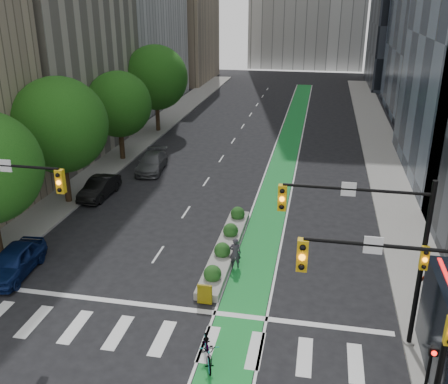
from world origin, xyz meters
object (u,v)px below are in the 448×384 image
at_px(parked_car_left_mid, 99,188).
at_px(pedestrian_far, 429,282).
at_px(cyclist, 235,253).
at_px(median_planter, 226,246).
at_px(bicycle, 208,349).
at_px(parked_car_left_far, 152,162).
at_px(parked_car_left_near, 14,261).

xyz_separation_m(parked_car_left_mid, pedestrian_far, (20.82, -9.33, 0.32)).
xyz_separation_m(cyclist, parked_car_left_mid, (-11.32, 7.97, -0.15)).
bearing_deg(median_planter, bicycle, -83.52).
height_order(median_planter, cyclist, cyclist).
relative_size(cyclist, parked_car_left_far, 0.35).
height_order(parked_car_left_near, parked_car_left_far, parked_car_left_near).
bearing_deg(bicycle, median_planter, 77.64).
relative_size(bicycle, pedestrian_far, 1.24).
distance_m(bicycle, parked_car_left_near, 12.22).
distance_m(parked_car_left_mid, parked_car_left_far, 6.51).
height_order(cyclist, parked_car_left_mid, cyclist).
relative_size(cyclist, parked_car_left_mid, 0.40).
xyz_separation_m(parked_car_left_near, parked_car_left_mid, (-0.20, 10.91, -0.06)).
distance_m(cyclist, parked_car_left_near, 11.49).
xyz_separation_m(bicycle, parked_car_left_near, (-11.34, 4.54, 0.20)).
bearing_deg(cyclist, median_planter, -69.40).
bearing_deg(bicycle, parked_car_left_near, 139.32).
bearing_deg(cyclist, bicycle, 85.16).
height_order(parked_car_left_near, pedestrian_far, pedestrian_far).
relative_size(parked_car_left_mid, pedestrian_far, 2.46).
bearing_deg(pedestrian_far, cyclist, -29.76).
distance_m(cyclist, parked_car_left_mid, 13.84).
bearing_deg(parked_car_left_near, cyclist, 10.10).
relative_size(parked_car_left_mid, parked_car_left_far, 0.88).
xyz_separation_m(parked_car_left_mid, parked_car_left_far, (1.80, 6.26, 0.00)).
distance_m(parked_car_left_near, pedestrian_far, 20.68).
distance_m(median_planter, bicycle, 9.10).
xyz_separation_m(median_planter, pedestrian_far, (10.31, -2.92, 0.65)).
bearing_deg(parked_car_left_near, parked_car_left_mid, 86.38).
xyz_separation_m(cyclist, parked_car_left_far, (-9.51, 14.23, -0.15)).
relative_size(parked_car_left_near, parked_car_left_mid, 1.05).
bearing_deg(cyclist, parked_car_left_far, -62.81).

